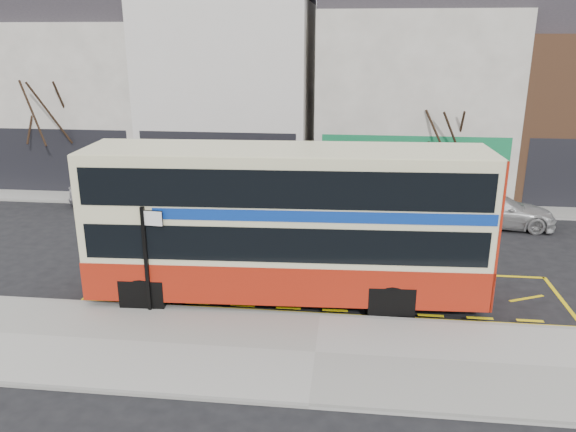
# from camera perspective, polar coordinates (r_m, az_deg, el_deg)

# --- Properties ---
(ground) EXTENTS (120.00, 120.00, 0.00)m
(ground) POSITION_cam_1_polar(r_m,az_deg,el_deg) (15.98, 3.35, -9.79)
(ground) COLOR black
(ground) RESTS_ON ground
(pavement) EXTENTS (40.00, 4.00, 0.15)m
(pavement) POSITION_cam_1_polar(r_m,az_deg,el_deg) (13.94, 2.78, -13.87)
(pavement) COLOR #A2A099
(pavement) RESTS_ON ground
(kerb) EXTENTS (40.00, 0.15, 0.15)m
(kerb) POSITION_cam_1_polar(r_m,az_deg,el_deg) (15.61, 3.27, -10.18)
(kerb) COLOR gray
(kerb) RESTS_ON ground
(far_pavement) EXTENTS (50.00, 3.00, 0.15)m
(far_pavement) POSITION_cam_1_polar(r_m,az_deg,el_deg) (26.20, 4.76, 1.50)
(far_pavement) COLOR #A2A099
(far_pavement) RESTS_ON ground
(road_markings) EXTENTS (14.00, 3.40, 0.01)m
(road_markings) POSITION_cam_1_polar(r_m,az_deg,el_deg) (17.41, 3.66, -7.35)
(road_markings) COLOR yellow
(road_markings) RESTS_ON ground
(terrace_far_left) EXTENTS (8.00, 8.01, 10.80)m
(terrace_far_left) POSITION_cam_1_polar(r_m,az_deg,el_deg) (32.52, -19.83, 12.23)
(terrace_far_left) COLOR silver
(terrace_far_left) RESTS_ON ground
(terrace_left) EXTENTS (8.00, 8.01, 11.80)m
(terrace_left) POSITION_cam_1_polar(r_m,az_deg,el_deg) (29.87, -5.60, 13.72)
(terrace_left) COLOR silver
(terrace_left) RESTS_ON ground
(terrace_green_shop) EXTENTS (9.00, 8.01, 11.30)m
(terrace_green_shop) POSITION_cam_1_polar(r_m,az_deg,el_deg) (29.37, 12.32, 12.85)
(terrace_green_shop) COLOR silver
(terrace_green_shop) RESTS_ON ground
(double_decker_bus) EXTENTS (11.31, 3.10, 4.47)m
(double_decker_bus) POSITION_cam_1_polar(r_m,az_deg,el_deg) (15.94, -0.05, -0.63)
(double_decker_bus) COLOR beige
(double_decker_bus) RESTS_ON ground
(bus_stop_post) EXTENTS (0.73, 0.15, 2.98)m
(bus_stop_post) POSITION_cam_1_polar(r_m,az_deg,el_deg) (15.55, -14.07, -3.30)
(bus_stop_post) COLOR black
(bus_stop_post) RESTS_ON pavement
(car_silver) EXTENTS (4.28, 2.27, 1.39)m
(car_silver) POSITION_cam_1_polar(r_m,az_deg,el_deg) (26.76, -16.96, 2.50)
(car_silver) COLOR silver
(car_silver) RESTS_ON ground
(car_grey) EXTENTS (4.26, 2.59, 1.32)m
(car_grey) POSITION_cam_1_polar(r_m,az_deg,el_deg) (24.00, 5.47, 1.42)
(car_grey) COLOR #42464A
(car_grey) RESTS_ON ground
(car_white) EXTENTS (4.84, 2.33, 1.36)m
(car_white) POSITION_cam_1_polar(r_m,az_deg,el_deg) (24.29, 20.25, 0.61)
(car_white) COLOR #B9B9B9
(car_white) RESTS_ON ground
(street_tree_left) EXTENTS (3.24, 3.24, 6.99)m
(street_tree_left) POSITION_cam_1_polar(r_m,az_deg,el_deg) (29.18, -23.28, 11.23)
(street_tree_left) COLOR black
(street_tree_left) RESTS_ON ground
(street_tree_right) EXTENTS (2.59, 2.59, 5.58)m
(street_tree_right) POSITION_cam_1_polar(r_m,az_deg,el_deg) (25.90, 15.68, 9.17)
(street_tree_right) COLOR black
(street_tree_right) RESTS_ON ground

